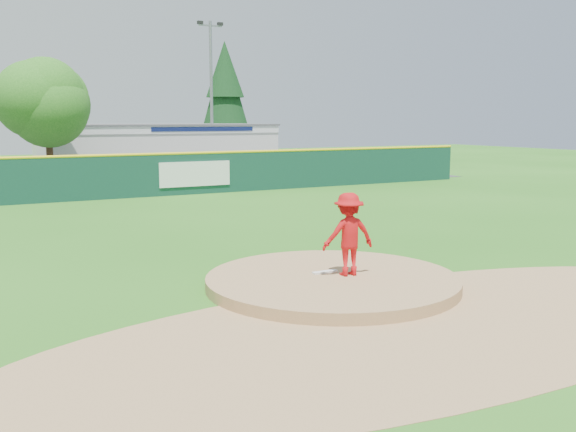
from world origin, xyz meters
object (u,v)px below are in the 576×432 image
deciduous_tree (47,102)px  pool_building_grp (156,148)px  pitcher (348,234)px  conifer_tree (225,95)px  van (184,171)px  light_pole_right (211,90)px

deciduous_tree → pool_building_grp: bearing=41.2°
pitcher → conifer_tree: size_ratio=0.19×
pitcher → conifer_tree: 38.51m
pitcher → deciduous_tree: (-2.34, 25.10, 3.40)m
deciduous_tree → van: bearing=-13.8°
deciduous_tree → conifer_tree: 18.63m
deciduous_tree → conifer_tree: (15.00, 11.00, 0.99)m
pool_building_grp → conifer_tree: bearing=29.8°
pool_building_grp → deciduous_tree: deciduous_tree is taller
pool_building_grp → conifer_tree: size_ratio=1.60×
deciduous_tree → light_pole_right: light_pole_right is taller
deciduous_tree → light_pole_right: size_ratio=0.74×
van → pool_building_grp: bearing=1.2°
pitcher → van: (4.60, 23.39, -0.44)m
pitcher → conifer_tree: bearing=-100.7°
van → pool_building_grp: 8.82m
van → conifer_tree: conifer_tree is taller
van → conifer_tree: (8.06, 12.71, 4.83)m
pitcher → deciduous_tree: bearing=-76.1°
deciduous_tree → light_pole_right: 11.75m
pool_building_grp → light_pole_right: light_pole_right is taller
conifer_tree → deciduous_tree: bearing=-143.7°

